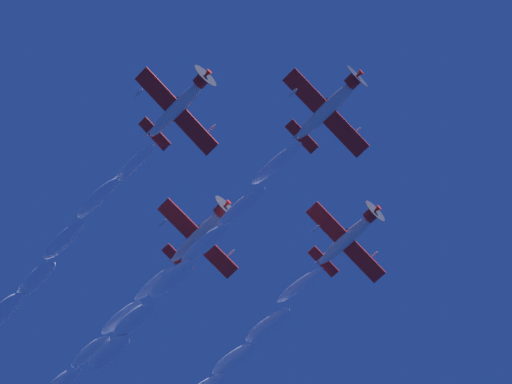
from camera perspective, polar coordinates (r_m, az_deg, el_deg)
The scene contains 6 objects.
airplane_lead at distance 81.10m, azimuth 4.18°, elevation 4.85°, with size 7.84×8.20×4.31m.
airplane_left_wingman at distance 88.28m, azimuth 5.31°, elevation -2.60°, with size 7.86×8.21×4.07m.
airplane_right_wingman at distance 82.60m, azimuth -4.41°, elevation 4.94°, with size 7.85×8.08×4.30m.
airplane_slot_tail at distance 87.89m, azimuth -3.19°, elevation -2.38°, with size 7.84×8.34×4.16m.
smoke_trail_lead at distance 87.71m, azimuth -5.16°, elevation -5.41°, with size 29.18×9.28×5.50m.
smoke_trail_right_wingman at distance 91.11m, azimuth -12.86°, elevation -5.03°, with size 29.03×10.23×5.49m.
Camera 1 is at (-35.05, 17.05, 1.60)m, focal length 69.93 mm.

